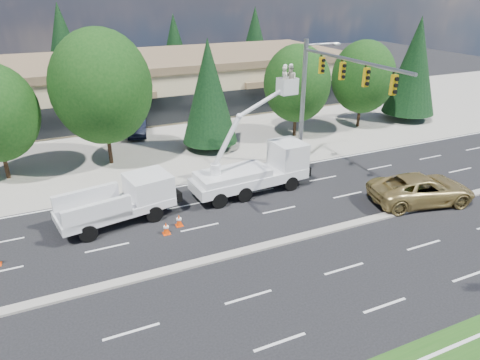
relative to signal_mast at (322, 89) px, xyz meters
name	(u,v)px	position (x,y,z in m)	size (l,w,h in m)	color
ground	(221,258)	(-10.03, -7.04, -6.06)	(140.00, 140.00, 0.00)	black
concrete_apron	(138,138)	(-10.03, 12.96, -6.05)	(140.00, 22.00, 0.01)	gray
road_median	(221,257)	(-10.03, -7.04, -6.00)	(120.00, 0.55, 0.12)	gray
strip_mall	(115,84)	(-10.03, 22.93, -3.23)	(50.40, 15.40, 5.50)	#C6B087
tree_front_d	(102,87)	(-13.03, 7.96, -0.31)	(7.07, 7.07, 9.81)	#332114
tree_front_e	(209,92)	(-5.03, 7.96, -1.36)	(4.44, 4.44, 8.75)	#332114
tree_front_f	(297,84)	(2.97, 7.96, -1.41)	(5.73, 5.73, 7.94)	#332114
tree_front_g	(363,77)	(9.97, 7.96, -1.40)	(5.74, 5.74, 7.97)	#332114
tree_front_h	(414,66)	(15.97, 7.96, -0.80)	(4.97, 4.97, 9.80)	#332114
tree_back_b	(63,45)	(-14.03, 34.96, -0.35)	(5.40, 5.40, 10.63)	#332114
tree_back_c	(175,46)	(-0.03, 34.96, -1.22)	(4.58, 4.58, 9.02)	#332114
tree_back_d	(255,39)	(11.97, 34.96, -0.84)	(4.93, 4.93, 9.72)	#332114
signal_mast	(322,89)	(0.00, 0.00, 0.00)	(2.76, 10.16, 9.00)	gray
utility_pickup	(124,204)	(-13.63, -1.33, -5.05)	(6.68, 3.43, 2.44)	white
bucket_truck	(260,165)	(-4.81, -0.79, -4.32)	(7.99, 2.95, 7.95)	white
traffic_cone_b	(166,228)	(-11.89, -3.74, -5.72)	(0.40, 0.40, 0.70)	#EB3F07
traffic_cone_c	(179,220)	(-11.02, -3.19, -5.72)	(0.40, 0.40, 0.70)	#EB3F07
minivan	(422,189)	(3.43, -6.44, -5.17)	(2.95, 6.39, 1.78)	tan
parked_car_east	(138,126)	(-9.76, 13.96, -5.31)	(1.59, 4.56, 1.50)	black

